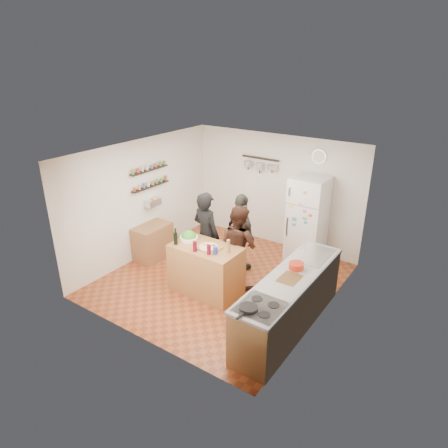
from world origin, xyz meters
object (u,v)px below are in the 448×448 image
Objects in this scene: pepper_mill at (228,247)px; fridge at (307,219)px; skillet at (248,308)px; person_back at (241,232)px; salt_canister at (215,250)px; person_left at (206,235)px; wall_clock at (319,157)px; salad_bowl at (189,238)px; side_table at (153,242)px; person_center at (239,246)px; prep_island at (206,269)px; red_bowl at (296,266)px; wine_bottle at (176,239)px; counter_run at (290,303)px.

pepper_mill is 2.22m from fridge.
person_back is at bearing 124.35° from skillet.
person_left is at bearing 136.95° from salt_canister.
person_back is at bearing -121.79° from wall_clock.
skillet is 3.97m from wall_clock.
salad_bowl is at bearing -118.95° from wall_clock.
salt_canister is at bearing -14.86° from side_table.
person_left is 0.70m from person_center.
wall_clock reaches higher than skillet.
prep_island is at bearing 74.46° from person_center.
skillet is 0.85× the size of wall_clock.
fridge reaches higher than pepper_mill.
red_bowl is at bearing 179.08° from person_left.
wine_bottle reaches higher than side_table.
person_center is at bearing 163.73° from red_bowl.
person_left is (-0.81, 0.44, -0.15)m from pepper_mill.
prep_island is 2.45m from fridge.
salt_canister is 0.16× the size of side_table.
red_bowl is 0.80× the size of wall_clock.
skillet is at bearing -36.46° from prep_island.
person_left reaches higher than pepper_mill.
person_center is at bearing 59.37° from prep_island.
counter_run is (2.06, -0.58, -0.41)m from person_left.
skillet is at bearing -39.24° from salt_canister.
fridge reaches higher than side_table.
skillet is (2.11, -0.97, -0.08)m from wine_bottle.
salt_canister is 0.05× the size of counter_run.
wall_clock reaches higher than person_back.
wall_clock is (-0.70, 2.37, 1.18)m from red_bowl.
counter_run is 0.59m from red_bowl.
side_table is at bearing -146.34° from fridge.
pepper_mill is at bearing -103.22° from fridge.
person_center is at bearing 34.21° from salad_bowl.
red_bowl is at bearing 5.92° from pepper_mill.
counter_run is at bearing -79.29° from red_bowl.
salt_canister is at bearing 130.39° from person_back.
pepper_mill is 0.66× the size of wall_clock.
skillet is (-0.10, -1.10, 0.49)m from counter_run.
wine_bottle reaches higher than pepper_mill.
person_back reaches higher than side_table.
counter_run is 10.98× the size of red_bowl.
pepper_mill is at bearing -174.08° from red_bowl.
person_center is at bearing 126.08° from skillet.
red_bowl is 3.45m from side_table.
person_center reaches higher than side_table.
wall_clock is at bearing 61.05° from salad_bowl.
counter_run is (1.41, 0.03, -0.52)m from salt_canister.
wine_bottle is at bearing -164.13° from pepper_mill.
salt_canister is (-0.15, -0.17, -0.04)m from pepper_mill.
counter_run is at bearing 84.80° from skillet.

